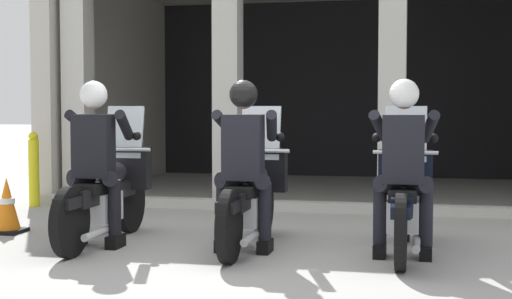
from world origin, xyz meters
The scene contains 11 objects.
ground_plane centered at (0.00, 3.00, 0.00)m, with size 80.00×80.00×0.00m, color #999993.
station_building centered at (0.09, 5.87, 2.16)m, with size 7.76×5.09×3.51m.
kerb_strip centered at (0.09, 2.84, 0.06)m, with size 7.26×0.24×0.12m, color #B7B5AD.
motorcycle_left centered at (-1.44, 0.26, 0.50)m, with size 0.62×2.04×1.35m.
police_officer_left centered at (-1.44, -0.02, 0.94)m, with size 0.63×0.61×1.58m.
motorcycle_center centered at (0.00, 0.33, 0.50)m, with size 0.62×2.04×1.35m.
police_officer_center centered at (0.00, 0.05, 0.94)m, with size 0.63×0.61×1.58m.
motorcycle_right centered at (1.44, 0.36, 0.50)m, with size 0.62×2.04×1.35m.
police_officer_right centered at (1.44, 0.08, 0.94)m, with size 0.63×0.61×1.58m.
traffic_cone_flank centered at (-2.70, 0.51, 0.29)m, with size 0.34×0.34×0.59m.
bollard_kerbside centered at (-3.49, 2.51, 0.50)m, with size 0.14×0.14×1.01m.
Camera 1 is at (1.61, -6.65, 1.35)m, focal length 52.82 mm.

